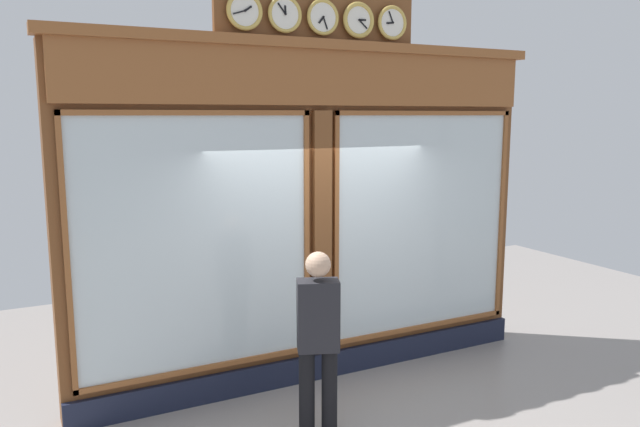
# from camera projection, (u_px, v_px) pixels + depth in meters

# --- Properties ---
(shop_facade) EXTENTS (5.33, 0.42, 4.07)m
(shop_facade) POSITION_uv_depth(u_px,v_px,m) (315.00, 211.00, 6.56)
(shop_facade) COLOR brown
(shop_facade) RESTS_ON ground_plane
(pedestrian) EXTENTS (0.42, 0.34, 1.69)m
(pedestrian) POSITION_uv_depth(u_px,v_px,m) (318.00, 337.00, 5.34)
(pedestrian) COLOR black
(pedestrian) RESTS_ON ground_plane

